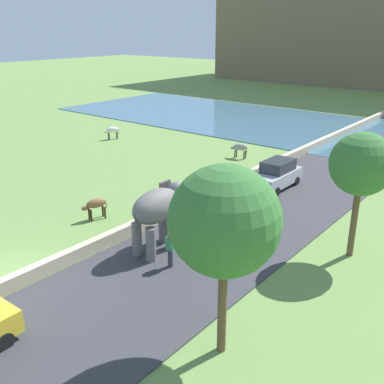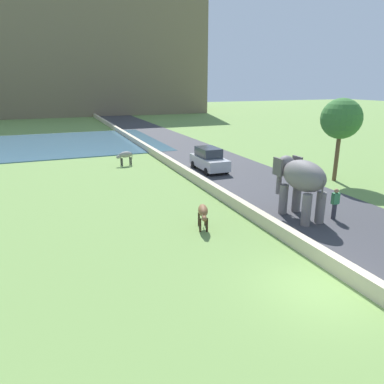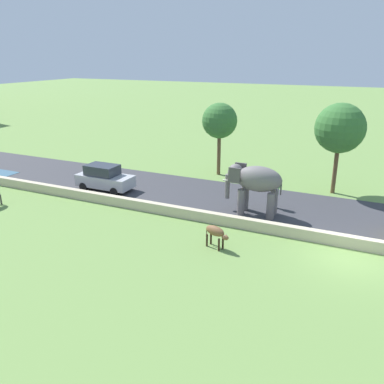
{
  "view_description": "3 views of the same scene",
  "coord_description": "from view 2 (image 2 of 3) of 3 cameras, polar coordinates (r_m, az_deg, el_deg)",
  "views": [
    {
      "loc": [
        16.09,
        -7.77,
        9.64
      ],
      "look_at": [
        2.19,
        9.51,
        1.44
      ],
      "focal_mm": 41.92,
      "sensor_mm": 36.0,
      "label": 1
    },
    {
      "loc": [
        -7.89,
        -8.06,
        6.56
      ],
      "look_at": [
        -1.81,
        6.99,
        1.58
      ],
      "focal_mm": 33.44,
      "sensor_mm": 36.0,
      "label": 2
    },
    {
      "loc": [
        -18.37,
        -0.35,
        9.09
      ],
      "look_at": [
        0.6,
        8.42,
        1.89
      ],
      "focal_mm": 37.65,
      "sensor_mm": 36.0,
      "label": 3
    }
  ],
  "objects": [
    {
      "name": "ground_plane",
      "position": [
        13.05,
        19.86,
        -14.26
      ],
      "size": [
        220.0,
        220.0,
        0.0
      ],
      "primitive_type": "plane",
      "color": "#6B8E47"
    },
    {
      "name": "road_surface",
      "position": [
        31.56,
        2.64,
        5.1
      ],
      "size": [
        7.0,
        120.0,
        0.06
      ],
      "primitive_type": "cube",
      "color": "#38383D",
      "rests_on": "ground"
    },
    {
      "name": "barrier_wall",
      "position": [
        28.3,
        -2.69,
        4.28
      ],
      "size": [
        0.4,
        110.0,
        0.62
      ],
      "primitive_type": "cube",
      "color": "beige",
      "rests_on": "ground"
    },
    {
      "name": "hill_distant",
      "position": [
        89.14,
        -22.16,
        20.5
      ],
      "size": [
        64.0,
        28.0,
        27.43
      ],
      "primitive_type": "cube",
      "color": "#75664C",
      "rests_on": "ground"
    },
    {
      "name": "elephant",
      "position": [
        18.37,
        16.9,
        2.05
      ],
      "size": [
        1.45,
        3.47,
        2.99
      ],
      "color": "slate",
      "rests_on": "ground"
    },
    {
      "name": "person_beside_elephant",
      "position": [
        18.93,
        21.83,
        -1.7
      ],
      "size": [
        0.36,
        0.22,
        1.63
      ],
      "color": "#33333D",
      "rests_on": "ground"
    },
    {
      "name": "car_silver",
      "position": [
        27.59,
        2.74,
        5.2
      ],
      "size": [
        1.82,
        4.01,
        1.8
      ],
      "color": "#B7B7BC",
      "rests_on": "ground"
    },
    {
      "name": "cow_brown",
      "position": [
        16.52,
        1.77,
        -3.23
      ],
      "size": [
        0.77,
        1.42,
        1.15
      ],
      "color": "brown",
      "rests_on": "ground"
    },
    {
      "name": "cow_grey",
      "position": [
        30.01,
        -10.61,
        5.77
      ],
      "size": [
        1.42,
        0.59,
        1.15
      ],
      "color": "gray",
      "rests_on": "ground"
    },
    {
      "name": "tree_mid",
      "position": [
        26.24,
        22.7,
        10.68
      ],
      "size": [
        2.7,
        2.7,
        5.61
      ],
      "color": "brown",
      "rests_on": "ground"
    }
  ]
}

